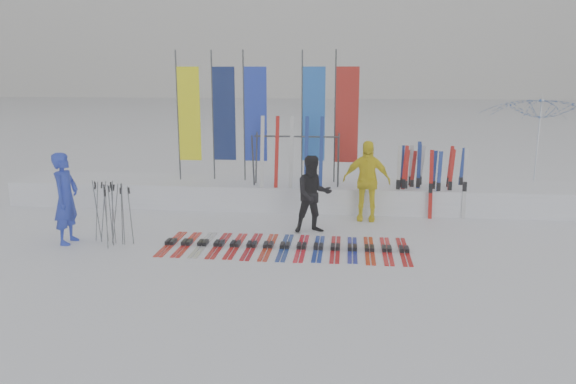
# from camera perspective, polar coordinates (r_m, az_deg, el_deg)

# --- Properties ---
(ground) EXTENTS (120.00, 120.00, 0.00)m
(ground) POSITION_cam_1_polar(r_m,az_deg,el_deg) (9.64, -2.21, -7.81)
(ground) COLOR white
(ground) RESTS_ON ground
(snow_bank) EXTENTS (14.00, 1.60, 0.60)m
(snow_bank) POSITION_cam_1_polar(r_m,az_deg,el_deg) (13.95, 0.49, -0.20)
(snow_bank) COLOR white
(snow_bank) RESTS_ON ground
(person_blue) EXTENTS (0.44, 0.66, 1.78)m
(person_blue) POSITION_cam_1_polar(r_m,az_deg,el_deg) (11.63, -21.63, -0.60)
(person_blue) COLOR #1F35BA
(person_blue) RESTS_ON ground
(person_black) EXTENTS (0.93, 0.82, 1.61)m
(person_black) POSITION_cam_1_polar(r_m,az_deg,el_deg) (11.57, 2.58, -0.24)
(person_black) COLOR black
(person_black) RESTS_ON ground
(person_yellow) EXTENTS (1.10, 0.55, 1.80)m
(person_yellow) POSITION_cam_1_polar(r_m,az_deg,el_deg) (12.63, 7.97, 1.15)
(person_yellow) COLOR yellow
(person_yellow) RESTS_ON ground
(tent_canopy) EXTENTS (3.34, 3.39, 2.73)m
(tent_canopy) POSITION_cam_1_polar(r_m,az_deg,el_deg) (15.83, 24.13, 4.13)
(tent_canopy) COLOR white
(tent_canopy) RESTS_ON ground
(ski_row) EXTENTS (4.64, 1.69, 0.07)m
(ski_row) POSITION_cam_1_polar(r_m,az_deg,el_deg) (10.72, -0.25, -5.51)
(ski_row) COLOR red
(ski_row) RESTS_ON ground
(pole_cluster) EXTENTS (0.85, 0.63, 1.25)m
(pole_cluster) POSITION_cam_1_polar(r_m,az_deg,el_deg) (11.38, -17.51, -2.11)
(pole_cluster) COLOR #595B60
(pole_cluster) RESTS_ON ground
(feather_flags) EXTENTS (4.47, 0.29, 3.20)m
(feather_flags) POSITION_cam_1_polar(r_m,az_deg,el_deg) (13.93, -2.43, 7.86)
(feather_flags) COLOR #383A3F
(feather_flags) RESTS_ON ground
(ski_rack) EXTENTS (2.04, 0.80, 1.23)m
(ski_rack) POSITION_cam_1_polar(r_m,az_deg,el_deg) (13.36, 0.84, 3.97)
(ski_rack) COLOR #383A3F
(ski_rack) RESTS_ON ground
(upright_skis) EXTENTS (1.65, 1.06, 1.65)m
(upright_skis) POSITION_cam_1_polar(r_m,az_deg,el_deg) (13.55, 13.70, 1.16)
(upright_skis) COLOR red
(upright_skis) RESTS_ON ground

